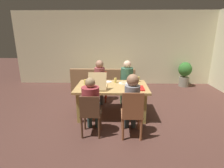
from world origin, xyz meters
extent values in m
plane|color=#52322A|center=(0.00, 0.00, 0.00)|extent=(20.00, 20.00, 0.00)
cube|color=beige|center=(0.00, 2.89, 1.38)|extent=(7.64, 0.12, 2.76)
cube|color=tan|center=(0.00, 0.00, 0.72)|extent=(1.69, 1.07, 0.05)
cube|color=tan|center=(-0.73, -0.42, 0.35)|extent=(0.07, 0.07, 0.70)
cube|color=tan|center=(0.73, -0.42, 0.35)|extent=(0.07, 0.07, 0.70)
cube|color=tan|center=(-0.73, 0.42, 0.35)|extent=(0.07, 0.07, 0.70)
cube|color=tan|center=(0.73, 0.42, 0.35)|extent=(0.07, 0.07, 0.70)
cylinder|color=#30672E|center=(0.57, 0.70, 0.22)|extent=(0.04, 0.04, 0.44)
cylinder|color=#30672E|center=(0.24, 0.70, 0.22)|extent=(0.04, 0.04, 0.44)
cylinder|color=#30672E|center=(0.57, 1.08, 0.22)|extent=(0.04, 0.04, 0.44)
cylinder|color=#30672E|center=(0.24, 1.08, 0.22)|extent=(0.04, 0.04, 0.44)
cube|color=#30672E|center=(0.41, 0.89, 0.45)|extent=(0.38, 0.43, 0.02)
cube|color=#30672E|center=(0.41, 1.09, 0.68)|extent=(0.36, 0.03, 0.44)
cylinder|color=#3C3C41|center=(0.49, 0.59, 0.23)|extent=(0.10, 0.10, 0.46)
cylinder|color=#3C3C41|center=(0.32, 0.59, 0.23)|extent=(0.10, 0.10, 0.46)
cube|color=#3C3C41|center=(0.41, 0.73, 0.51)|extent=(0.31, 0.31, 0.11)
cylinder|color=#3D6C50|center=(0.41, 0.89, 0.76)|extent=(0.35, 0.35, 0.50)
sphere|color=beige|center=(0.41, 0.89, 1.11)|extent=(0.22, 0.22, 0.22)
cylinder|color=#965A37|center=(0.24, -0.70, 0.22)|extent=(0.05, 0.05, 0.44)
cylinder|color=#965A37|center=(0.58, -0.70, 0.22)|extent=(0.05, 0.05, 0.44)
cylinder|color=#965A37|center=(0.24, -1.08, 0.22)|extent=(0.05, 0.05, 0.44)
cylinder|color=#965A37|center=(0.58, -1.08, 0.22)|extent=(0.05, 0.05, 0.44)
cube|color=#965A37|center=(0.41, -0.89, 0.45)|extent=(0.40, 0.45, 0.02)
cube|color=#965A37|center=(0.41, -1.10, 0.71)|extent=(0.38, 0.03, 0.49)
cylinder|color=#2F3B3C|center=(0.34, -0.60, 0.23)|extent=(0.10, 0.10, 0.46)
cylinder|color=#2F3B3C|center=(0.48, -0.60, 0.23)|extent=(0.10, 0.10, 0.46)
cube|color=#2F3B3C|center=(0.41, -0.74, 0.51)|extent=(0.26, 0.30, 0.11)
cylinder|color=gray|center=(0.41, -0.89, 0.77)|extent=(0.29, 0.29, 0.51)
sphere|color=#A17354|center=(0.41, -0.89, 1.13)|extent=(0.23, 0.23, 0.23)
cylinder|color=red|center=(-0.21, 0.75, 0.22)|extent=(0.04, 0.04, 0.44)
cylinder|color=red|center=(-0.55, 0.75, 0.22)|extent=(0.04, 0.04, 0.44)
cylinder|color=red|center=(-0.21, 1.10, 0.22)|extent=(0.04, 0.04, 0.44)
cylinder|color=red|center=(-0.55, 1.10, 0.22)|extent=(0.04, 0.04, 0.44)
cube|color=red|center=(-0.38, 0.93, 0.45)|extent=(0.40, 0.40, 0.02)
cube|color=red|center=(-0.38, 1.11, 0.66)|extent=(0.38, 0.03, 0.39)
cylinder|color=#413D3D|center=(-0.31, 0.62, 0.23)|extent=(0.10, 0.10, 0.46)
cylinder|color=#413D3D|center=(-0.45, 0.62, 0.23)|extent=(0.10, 0.10, 0.46)
cube|color=#413D3D|center=(-0.38, 0.77, 0.51)|extent=(0.27, 0.32, 0.11)
cylinder|color=#964547|center=(-0.38, 0.93, 0.76)|extent=(0.30, 0.30, 0.49)
sphere|color=#A5755C|center=(-0.38, 0.93, 1.11)|extent=(0.23, 0.23, 0.23)
cylinder|color=brown|center=(-0.54, -0.72, 0.22)|extent=(0.04, 0.04, 0.44)
cylinder|color=brown|center=(-0.21, -0.72, 0.22)|extent=(0.04, 0.04, 0.44)
cylinder|color=brown|center=(-0.54, -1.04, 0.22)|extent=(0.04, 0.04, 0.44)
cylinder|color=brown|center=(-0.21, -1.04, 0.22)|extent=(0.04, 0.04, 0.44)
cube|color=brown|center=(-0.38, -0.88, 0.45)|extent=(0.39, 0.38, 0.02)
cube|color=brown|center=(-0.38, -1.06, 0.66)|extent=(0.37, 0.03, 0.40)
cylinder|color=#2D413C|center=(-0.46, -0.61, 0.23)|extent=(0.10, 0.10, 0.46)
cylinder|color=#2D413C|center=(-0.30, -0.61, 0.23)|extent=(0.10, 0.10, 0.46)
cube|color=#2D413C|center=(-0.38, -0.74, 0.51)|extent=(0.30, 0.28, 0.11)
cylinder|color=#A3373D|center=(-0.38, -0.88, 0.75)|extent=(0.33, 0.33, 0.47)
sphere|color=#A1815A|center=(-0.38, -0.88, 1.07)|extent=(0.19, 0.19, 0.19)
cube|color=tan|center=(-0.31, -0.05, 0.76)|extent=(0.40, 0.40, 0.02)
cylinder|color=gold|center=(-0.31, -0.05, 0.78)|extent=(0.35, 0.35, 0.01)
cube|color=tan|center=(-0.31, -0.35, 0.95)|extent=(0.40, 0.19, 0.36)
cube|color=red|center=(0.55, -0.21, 0.76)|extent=(0.35, 0.35, 0.03)
cylinder|color=white|center=(-0.56, 0.30, 0.75)|extent=(0.21, 0.21, 0.01)
cylinder|color=white|center=(0.29, 0.21, 0.75)|extent=(0.24, 0.24, 0.01)
cone|color=#C2803F|center=(0.29, 0.21, 0.77)|extent=(0.12, 0.12, 0.02)
cylinder|color=white|center=(-0.11, 0.33, 0.75)|extent=(0.21, 0.21, 0.01)
cylinder|color=#D9C55A|center=(0.66, 0.36, 0.82)|extent=(0.06, 0.06, 0.14)
cylinder|color=#E1C859|center=(-0.64, 0.04, 0.82)|extent=(0.06, 0.06, 0.14)
cylinder|color=#D8C65E|center=(0.08, 0.27, 0.81)|extent=(0.07, 0.07, 0.12)
cube|color=#9A7149|center=(-0.37, 2.16, 0.21)|extent=(2.19, 0.89, 0.42)
cube|color=#9A7149|center=(-0.37, 1.79, 0.60)|extent=(2.19, 0.16, 0.37)
cube|color=#9A7149|center=(-1.36, 2.16, 0.51)|extent=(0.20, 0.85, 0.18)
cube|color=#9A7149|center=(0.63, 2.16, 0.51)|extent=(0.20, 0.85, 0.18)
cylinder|color=gray|center=(2.66, 2.50, 0.18)|extent=(0.36, 0.36, 0.36)
cylinder|color=brown|center=(2.66, 2.50, 0.41)|extent=(0.05, 0.05, 0.11)
ellipsoid|color=#35762E|center=(2.66, 2.50, 0.66)|extent=(0.48, 0.48, 0.53)
camera|label=1|loc=(0.12, -3.98, 1.96)|focal=28.04mm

